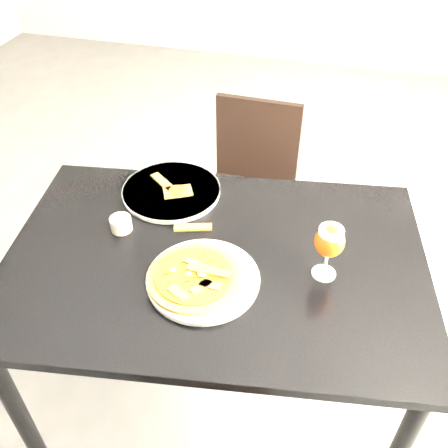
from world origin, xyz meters
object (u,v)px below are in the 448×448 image
(chair_far, at_px, (250,189))
(pizza, at_px, (195,277))
(dining_table, at_px, (215,278))
(beer_glass, at_px, (330,242))

(chair_far, xyz_separation_m, pizza, (0.02, -0.84, 0.32))
(chair_far, distance_m, pizza, 0.90)
(dining_table, xyz_separation_m, pizza, (-0.03, -0.11, 0.11))
(beer_glass, bearing_deg, pizza, -160.10)
(pizza, relative_size, beer_glass, 1.51)
(beer_glass, bearing_deg, chair_far, 116.23)
(chair_far, bearing_deg, dining_table, -84.15)
(dining_table, bearing_deg, chair_far, 85.69)
(dining_table, xyz_separation_m, beer_glass, (0.31, 0.01, 0.21))
(dining_table, height_order, chair_far, chair_far)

